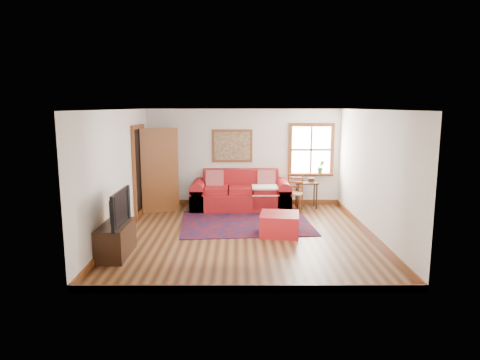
{
  "coord_description": "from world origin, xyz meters",
  "views": [
    {
      "loc": [
        -0.12,
        -8.32,
        2.56
      ],
      "look_at": [
        -0.1,
        0.6,
        1.02
      ],
      "focal_mm": 32.0,
      "sensor_mm": 36.0,
      "label": 1
    }
  ],
  "objects_px": {
    "ladder_back_chair": "(295,192)",
    "media_cabinet": "(116,240)",
    "side_table": "(306,186)",
    "red_ottoman": "(279,224)",
    "red_leather_sofa": "(241,196)"
  },
  "relations": [
    {
      "from": "ladder_back_chair",
      "to": "media_cabinet",
      "type": "height_order",
      "value": "ladder_back_chair"
    },
    {
      "from": "ladder_back_chair",
      "to": "media_cabinet",
      "type": "distance_m",
      "value": 4.81
    },
    {
      "from": "media_cabinet",
      "to": "red_ottoman",
      "type": "bearing_deg",
      "value": 22.6
    },
    {
      "from": "red_ottoman",
      "to": "side_table",
      "type": "bearing_deg",
      "value": 76.19
    },
    {
      "from": "red_leather_sofa",
      "to": "side_table",
      "type": "relative_size",
      "value": 3.67
    },
    {
      "from": "red_leather_sofa",
      "to": "red_ottoman",
      "type": "height_order",
      "value": "red_leather_sofa"
    },
    {
      "from": "side_table",
      "to": "media_cabinet",
      "type": "bearing_deg",
      "value": -137.39
    },
    {
      "from": "red_ottoman",
      "to": "ladder_back_chair",
      "type": "distance_m",
      "value": 2.15
    },
    {
      "from": "side_table",
      "to": "ladder_back_chair",
      "type": "relative_size",
      "value": 0.77
    },
    {
      "from": "red_leather_sofa",
      "to": "ladder_back_chair",
      "type": "distance_m",
      "value": 1.36
    },
    {
      "from": "red_ottoman",
      "to": "side_table",
      "type": "distance_m",
      "value": 2.5
    },
    {
      "from": "ladder_back_chair",
      "to": "media_cabinet",
      "type": "bearing_deg",
      "value": -136.92
    },
    {
      "from": "side_table",
      "to": "ladder_back_chair",
      "type": "distance_m",
      "value": 0.43
    },
    {
      "from": "red_leather_sofa",
      "to": "media_cabinet",
      "type": "relative_size",
      "value": 2.42
    },
    {
      "from": "ladder_back_chair",
      "to": "red_leather_sofa",
      "type": "bearing_deg",
      "value": 171.43
    }
  ]
}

